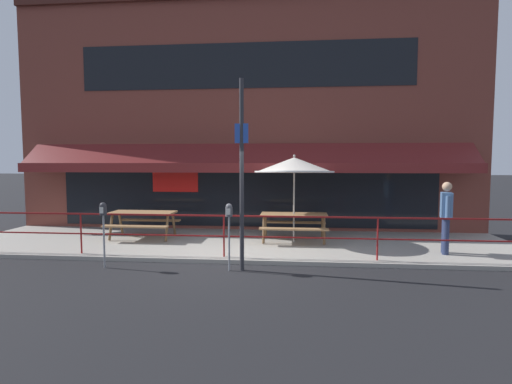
% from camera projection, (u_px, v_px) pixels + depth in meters
% --- Properties ---
extents(ground_plane, '(120.00, 120.00, 0.00)m').
position_uv_depth(ground_plane, '(222.00, 264.00, 8.91)').
color(ground_plane, black).
extents(patio_deck, '(15.00, 4.00, 0.10)m').
position_uv_depth(patio_deck, '(235.00, 244.00, 10.89)').
color(patio_deck, '#9E998E').
rests_on(patio_deck, ground).
extents(restaurant_building, '(15.00, 1.60, 7.54)m').
position_uv_depth(restaurant_building, '(245.00, 116.00, 12.81)').
color(restaurant_building, brown).
rests_on(restaurant_building, ground).
extents(patio_railing, '(13.84, 0.04, 0.97)m').
position_uv_depth(patio_railing, '(224.00, 227.00, 9.15)').
color(patio_railing, maroon).
rests_on(patio_railing, patio_deck).
extents(picnic_table_left, '(1.80, 1.42, 0.76)m').
position_uv_depth(picnic_table_left, '(143.00, 217.00, 11.31)').
color(picnic_table_left, '#997047').
rests_on(picnic_table_left, patio_deck).
extents(picnic_table_centre, '(1.80, 1.42, 0.76)m').
position_uv_depth(picnic_table_centre, '(294.00, 219.00, 10.89)').
color(picnic_table_centre, '#997047').
rests_on(picnic_table_centre, patio_deck).
extents(patio_umbrella_centre, '(2.14, 2.14, 2.38)m').
position_uv_depth(patio_umbrella_centre, '(294.00, 166.00, 10.72)').
color(patio_umbrella_centre, '#B7B2A8').
rests_on(patio_umbrella_centre, patio_deck).
extents(pedestrian_walking, '(0.33, 0.61, 1.71)m').
position_uv_depth(pedestrian_walking, '(446.00, 214.00, 9.43)').
color(pedestrian_walking, navy).
rests_on(pedestrian_walking, patio_deck).
extents(parking_meter_near, '(0.15, 0.16, 1.42)m').
position_uv_depth(parking_meter_near, '(103.00, 215.00, 8.52)').
color(parking_meter_near, gray).
rests_on(parking_meter_near, ground).
extents(parking_meter_far, '(0.15, 0.16, 1.42)m').
position_uv_depth(parking_meter_far, '(229.00, 217.00, 8.29)').
color(parking_meter_far, gray).
rests_on(parking_meter_far, ground).
extents(street_sign_pole, '(0.28, 0.09, 3.98)m').
position_uv_depth(street_sign_pole, '(242.00, 173.00, 8.25)').
color(street_sign_pole, '#2D2D33').
rests_on(street_sign_pole, ground).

